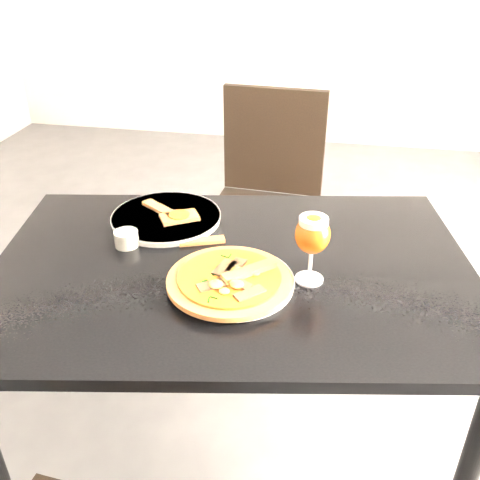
% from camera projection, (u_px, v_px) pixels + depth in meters
% --- Properties ---
extents(ground, '(6.00, 6.00, 0.00)m').
position_uv_depth(ground, '(265.00, 457.00, 1.73)').
color(ground, '#4B4B4E').
rests_on(ground, ground).
extents(dining_table, '(1.32, 0.99, 0.75)m').
position_uv_depth(dining_table, '(232.00, 294.00, 1.38)').
color(dining_table, black).
rests_on(dining_table, ground).
extents(chair_far, '(0.47, 0.47, 0.94)m').
position_uv_depth(chair_far, '(266.00, 200.00, 2.17)').
color(chair_far, black).
rests_on(chair_far, ground).
extents(plate_main, '(0.33, 0.33, 0.02)m').
position_uv_depth(plate_main, '(233.00, 282.00, 1.26)').
color(plate_main, white).
rests_on(plate_main, dining_table).
extents(pizza, '(0.29, 0.29, 0.03)m').
position_uv_depth(pizza, '(230.00, 279.00, 1.24)').
color(pizza, '#9F5126').
rests_on(pizza, plate_main).
extents(plate_second, '(0.35, 0.35, 0.02)m').
position_uv_depth(plate_second, '(166.00, 218.00, 1.54)').
color(plate_second, white).
rests_on(plate_second, dining_table).
extents(crust_scraps, '(0.19, 0.14, 0.01)m').
position_uv_depth(crust_scraps, '(173.00, 214.00, 1.53)').
color(crust_scraps, '#9F5126').
rests_on(crust_scraps, plate_second).
extents(loose_crust, '(0.12, 0.07, 0.01)m').
position_uv_depth(loose_crust, '(202.00, 241.00, 1.43)').
color(loose_crust, '#9F5126').
rests_on(loose_crust, dining_table).
extents(sauce_cup, '(0.06, 0.06, 0.04)m').
position_uv_depth(sauce_cup, '(126.00, 238.00, 1.41)').
color(sauce_cup, '#B9B5A6').
rests_on(sauce_cup, dining_table).
extents(beer_glass, '(0.08, 0.08, 0.17)m').
position_uv_depth(beer_glass, '(313.00, 235.00, 1.22)').
color(beer_glass, '#B4B9BE').
rests_on(beer_glass, dining_table).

